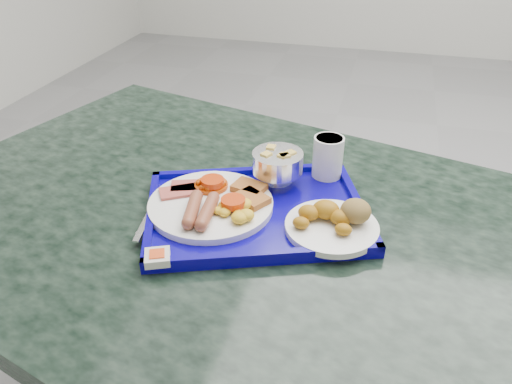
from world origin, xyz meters
TOP-DOWN VIEW (x-y plane):
  - floor at (0.00, 0.00)m, footprint 6.00×6.00m
  - table at (-0.61, -1.19)m, footprint 1.53×1.22m
  - tray at (-0.57, -1.18)m, footprint 0.49×0.43m
  - main_plate at (-0.64, -1.20)m, footprint 0.24×0.24m
  - bread_plate at (-0.41, -1.20)m, footprint 0.17×0.17m
  - fruit_bowl at (-0.55, -1.07)m, footprint 0.10×0.10m
  - juice_cup at (-0.46, -1.02)m, footprint 0.06×0.06m
  - spoon at (-0.75, -1.20)m, footprint 0.04×0.16m
  - knife at (-0.75, -1.26)m, footprint 0.04×0.16m
  - jam_packet at (-0.68, -1.37)m, footprint 0.05×0.05m

SIDE VIEW (x-z plane):
  - floor at x=0.00m, z-range 0.00..0.00m
  - table at x=-0.61m, z-range 0.20..1.04m
  - tray at x=-0.57m, z-range 0.83..0.86m
  - knife at x=-0.75m, z-range 0.85..0.85m
  - spoon at x=-0.75m, z-range 0.85..0.86m
  - jam_packet at x=-0.68m, z-range 0.85..0.87m
  - main_plate at x=-0.64m, z-range 0.84..0.88m
  - bread_plate at x=-0.41m, z-range 0.84..0.90m
  - fruit_bowl at x=-0.55m, z-range 0.86..0.93m
  - juice_cup at x=-0.46m, z-range 0.85..0.94m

